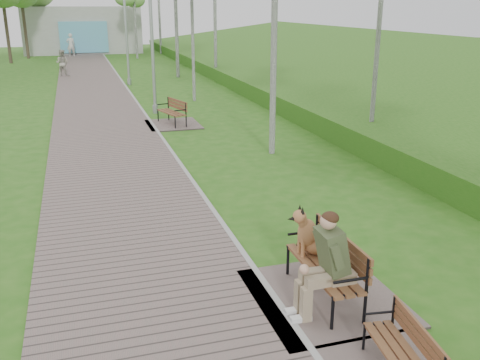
# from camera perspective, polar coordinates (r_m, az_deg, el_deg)

# --- Properties ---
(walkway) EXTENTS (3.50, 67.00, 0.04)m
(walkway) POSITION_cam_1_polar(r_m,az_deg,el_deg) (22.67, -14.84, 7.04)
(walkway) COLOR #6F605A
(walkway) RESTS_ON ground
(kerb) EXTENTS (0.10, 67.00, 0.05)m
(kerb) POSITION_cam_1_polar(r_m,az_deg,el_deg) (22.80, -10.42, 7.42)
(kerb) COLOR #999993
(kerb) RESTS_ON ground
(embankment) EXTENTS (14.00, 70.00, 1.60)m
(embankment) POSITION_cam_1_polar(r_m,az_deg,el_deg) (25.70, 17.91, 7.99)
(embankment) COLOR #497927
(embankment) RESTS_ON ground
(building_north) EXTENTS (10.00, 5.20, 4.00)m
(building_north) POSITION_cam_1_polar(r_m,az_deg,el_deg) (51.80, -16.44, 15.11)
(building_north) COLOR #9E9E99
(building_north) RESTS_ON ground
(bench_main) EXTENTS (2.07, 2.30, 1.80)m
(bench_main) POSITION_cam_1_polar(r_m,az_deg,el_deg) (7.96, 8.68, -9.50)
(bench_main) COLOR #6F605A
(bench_main) RESTS_ON ground
(bench_third) EXTENTS (1.85, 2.06, 1.14)m
(bench_third) POSITION_cam_1_polar(r_m,az_deg,el_deg) (19.69, -7.27, 6.44)
(bench_third) COLOR #6F605A
(bench_third) RESTS_ON ground
(lamp_post_second) EXTENTS (0.22, 0.22, 5.72)m
(lamp_post_second) POSITION_cam_1_polar(r_m,az_deg,el_deg) (21.65, -9.34, 14.00)
(lamp_post_second) COLOR #9EA0A6
(lamp_post_second) RESTS_ON ground
(lamp_post_third) EXTENTS (0.22, 0.22, 5.74)m
(lamp_post_third) POSITION_cam_1_polar(r_m,az_deg,el_deg) (29.94, -12.03, 14.98)
(lamp_post_third) COLOR #9EA0A6
(lamp_post_third) RESTS_ON ground
(pedestrian_near) EXTENTS (0.75, 0.56, 1.89)m
(pedestrian_near) POSITION_cam_1_polar(r_m,az_deg,el_deg) (48.15, -17.60, 13.57)
(pedestrian_near) COLOR silver
(pedestrian_near) RESTS_ON ground
(pedestrian_far) EXTENTS (0.95, 0.86, 1.60)m
(pedestrian_far) POSITION_cam_1_polar(r_m,az_deg,el_deg) (34.76, -18.43, 11.74)
(pedestrian_far) COLOR #9F988B
(pedestrian_far) RESTS_ON ground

